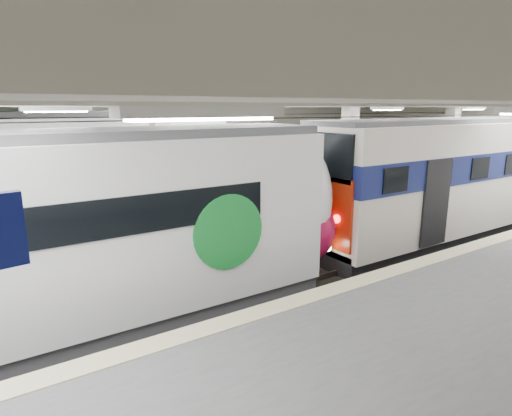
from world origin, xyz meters
TOP-DOWN VIEW (x-y plane):
  - station_hall at (0.00, -1.74)m, footprint 36.00×24.00m
  - modern_emu at (-5.51, -0.00)m, footprint 14.09×2.91m
  - older_rer at (7.83, 0.00)m, footprint 13.98×3.09m

SIDE VIEW (x-z plane):
  - modern_emu at x=-5.51m, z-range -0.04..4.49m
  - older_rer at x=7.83m, z-range 0.11..4.70m
  - station_hall at x=0.00m, z-range 0.37..6.12m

